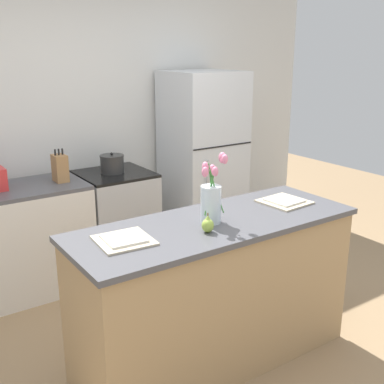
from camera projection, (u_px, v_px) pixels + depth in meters
ground_plane at (213, 358)px, 3.15m from camera, size 10.00×10.00×0.00m
back_wall at (83, 116)px, 4.34m from camera, size 5.20×0.08×2.70m
kitchen_island at (214, 292)px, 3.01m from camera, size 1.80×0.66×0.95m
stove_range at (117, 221)px, 4.34m from camera, size 0.60×0.61×0.90m
refrigerator at (203, 162)px, 4.73m from camera, size 0.68×0.67×1.74m
flower_vase at (212, 198)px, 2.81m from camera, size 0.18×0.15×0.42m
pear_figurine at (208, 225)px, 2.69m from camera, size 0.07×0.07×0.11m
plate_setting_left at (124, 240)px, 2.57m from camera, size 0.31×0.31×0.02m
plate_setting_right at (284, 201)px, 3.21m from camera, size 0.31×0.31×0.02m
cooking_pot at (112, 164)px, 4.18m from camera, size 0.21×0.21×0.18m
knife_block at (60, 168)px, 3.90m from camera, size 0.10×0.14×0.27m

